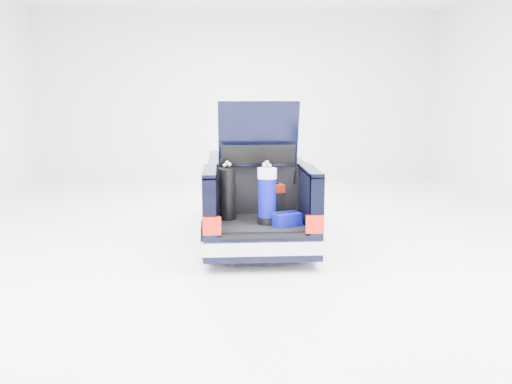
{
  "coord_description": "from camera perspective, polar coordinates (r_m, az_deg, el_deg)",
  "views": [
    {
      "loc": [
        -0.61,
        -9.66,
        2.59
      ],
      "look_at": [
        0.0,
        -0.5,
        0.9
      ],
      "focal_mm": 38.0,
      "sensor_mm": 36.0,
      "label": 1
    }
  ],
  "objects": [
    {
      "name": "red_suitcase",
      "position": [
        8.55,
        1.67,
        -1.09
      ],
      "size": [
        0.41,
        0.35,
        0.59
      ],
      "rotation": [
        0.0,
        0.0,
        0.35
      ],
      "color": "#630E03",
      "rests_on": "car"
    },
    {
      "name": "car",
      "position": [
        9.97,
        -0.23,
        -0.63
      ],
      "size": [
        1.87,
        4.65,
        2.47
      ],
      "color": "black",
      "rests_on": "ground"
    },
    {
      "name": "black_golf_bag",
      "position": [
        8.53,
        -3.0,
        -0.17
      ],
      "size": [
        0.27,
        0.32,
        0.93
      ],
      "rotation": [
        0.0,
        0.0,
        0.05
      ],
      "color": "black",
      "rests_on": "car"
    },
    {
      "name": "blue_golf_bag",
      "position": [
        8.26,
        1.17,
        -0.36
      ],
      "size": [
        0.38,
        0.38,
        0.98
      ],
      "rotation": [
        0.0,
        0.0,
        -0.41
      ],
      "color": "black",
      "rests_on": "car"
    },
    {
      "name": "ground",
      "position": [
        10.02,
        -0.19,
        -4.53
      ],
      "size": [
        14.0,
        14.0,
        0.0
      ],
      "primitive_type": "plane",
      "color": "white",
      "rests_on": "ground"
    },
    {
      "name": "blue_duffel",
      "position": [
        8.23,
        3.21,
        -2.87
      ],
      "size": [
        0.48,
        0.4,
        0.21
      ],
      "rotation": [
        0.0,
        0.0,
        0.37
      ],
      "color": "#050781",
      "rests_on": "car"
    }
  ]
}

